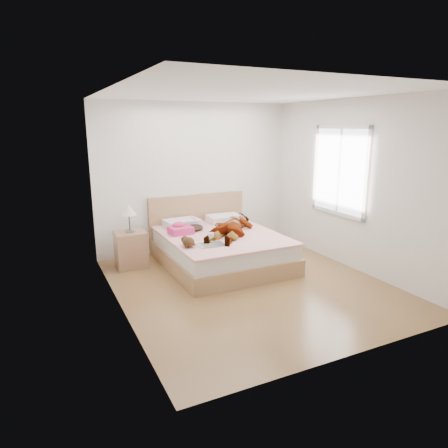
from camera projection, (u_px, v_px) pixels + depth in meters
name	position (u px, v px, depth m)	size (l,w,h in m)	color
ground	(250.00, 285.00, 5.67)	(4.00, 4.00, 0.00)	#53351A
woman	(232.00, 225.00, 6.51)	(0.63, 1.69, 0.23)	white
hair	(189.00, 227.00, 6.68)	(0.43, 0.52, 0.08)	black
phone	(194.00, 218.00, 6.63)	(0.05, 0.10, 0.01)	silver
room_shell	(340.00, 171.00, 6.32)	(4.00, 4.00, 4.00)	white
bed	(219.00, 247.00, 6.51)	(1.80, 2.08, 1.00)	olive
towel	(180.00, 229.00, 6.39)	(0.38, 0.32, 0.19)	#CF3874
magazine	(212.00, 245.00, 5.79)	(0.41, 0.28, 0.02)	white
coffee_mug	(211.00, 236.00, 6.08)	(0.14, 0.11, 0.10)	white
plush_toy	(188.00, 242.00, 5.69)	(0.19, 0.28, 0.15)	black
nightstand	(131.00, 247.00, 6.31)	(0.48, 0.42, 1.01)	brown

